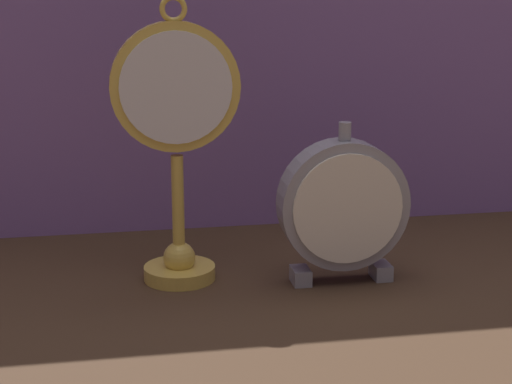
# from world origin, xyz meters

# --- Properties ---
(ground_plane) EXTENTS (4.00, 4.00, 0.00)m
(ground_plane) POSITION_xyz_m (0.00, 0.00, 0.00)
(ground_plane) COLOR #422D1E
(pocket_watch_on_stand) EXTENTS (0.14, 0.08, 0.32)m
(pocket_watch_on_stand) POSITION_xyz_m (-0.08, 0.12, 0.16)
(pocket_watch_on_stand) COLOR gold
(pocket_watch_on_stand) RESTS_ON ground_plane
(mantel_clock_silver) EXTENTS (0.15, 0.04, 0.18)m
(mantel_clock_silver) POSITION_xyz_m (0.10, 0.08, 0.09)
(mantel_clock_silver) COLOR gray
(mantel_clock_silver) RESTS_ON ground_plane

